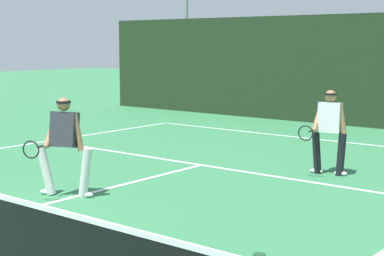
{
  "coord_description": "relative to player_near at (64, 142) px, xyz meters",
  "views": [
    {
      "loc": [
        7.76,
        -3.57,
        2.54
      ],
      "look_at": [
        0.82,
        5.1,
        1.0
      ],
      "focal_mm": 57.51,
      "sensor_mm": 36.0,
      "label": 1
    }
  ],
  "objects": [
    {
      "name": "back_fence_windscreen",
      "position": [
        0.16,
        11.23,
        0.8
      ],
      "size": [
        20.33,
        0.12,
        3.42
      ],
      "primitive_type": "cube",
      "color": "#20321C",
      "rests_on": "ground_plane"
    },
    {
      "name": "player_far",
      "position": [
        2.65,
        4.31,
        -0.0
      ],
      "size": [
        0.75,
        0.89,
        1.65
      ],
      "rotation": [
        0.0,
        0.0,
        3.32
      ],
      "color": "black",
      "rests_on": "ground_plane"
    },
    {
      "name": "court_line_baseline_far",
      "position": [
        0.16,
        8.17,
        -0.91
      ],
      "size": [
        10.14,
        0.1,
        0.01
      ],
      "primitive_type": "cube",
      "color": "white",
      "rests_on": "ground_plane"
    },
    {
      "name": "light_pole",
      "position": [
        -7.34,
        12.18,
        3.13
      ],
      "size": [
        0.55,
        0.44,
        6.47
      ],
      "color": "#9EA39E",
      "rests_on": "ground_plane"
    },
    {
      "name": "player_near",
      "position": [
        0.0,
        0.0,
        0.0
      ],
      "size": [
        0.98,
        0.99,
        1.66
      ],
      "rotation": [
        0.0,
        0.0,
        3.56
      ],
      "color": "silver",
      "rests_on": "ground_plane"
    },
    {
      "name": "court_line_centre",
      "position": [
        0.16,
        0.26,
        -0.91
      ],
      "size": [
        0.1,
        6.4,
        0.01
      ],
      "primitive_type": "cube",
      "color": "white",
      "rests_on": "ground_plane"
    },
    {
      "name": "court_line_service",
      "position": [
        0.16,
        3.5,
        -0.91
      ],
      "size": [
        8.27,
        0.1,
        0.01
      ],
      "primitive_type": "cube",
      "color": "white",
      "rests_on": "ground_plane"
    }
  ]
}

